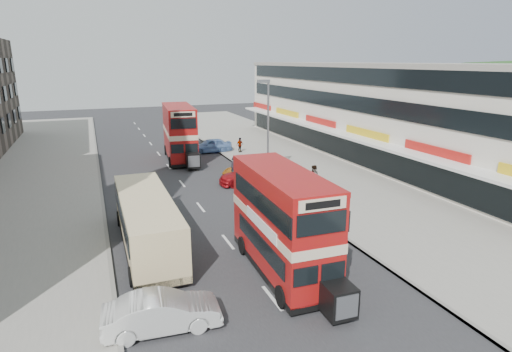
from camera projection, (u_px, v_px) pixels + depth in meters
name	position (u px, v px, depth m)	size (l,w,h in m)	color
ground	(294.00, 326.00, 15.57)	(160.00, 160.00, 0.00)	#28282B
road_surface	(182.00, 184.00, 33.50)	(12.00, 90.00, 0.01)	#28282B
pavement_right	(314.00, 169.00, 37.72)	(12.00, 90.00, 0.15)	gray
pavement_left	(12.00, 201.00, 29.25)	(12.00, 90.00, 0.15)	gray
kerb_left	(101.00, 191.00, 31.33)	(0.20, 90.00, 0.16)	gray
kerb_right	(253.00, 175.00, 35.64)	(0.20, 90.00, 0.16)	gray
commercial_row	(377.00, 111.00, 41.09)	(9.90, 46.20, 9.30)	beige
street_lamp	(267.00, 123.00, 32.74)	(1.00, 0.20, 8.12)	slate
bus_main	(282.00, 222.00, 18.90)	(2.61, 8.59, 4.69)	black
bus_second	(180.00, 133.00, 40.96)	(3.34, 9.53, 5.14)	black
coach	(147.00, 220.00, 21.68)	(2.55, 9.79, 2.59)	black
car_left_front	(162.00, 312.00, 15.18)	(1.48, 4.24, 1.40)	silver
car_right_a	(250.00, 175.00, 33.31)	(2.03, 4.98, 1.45)	#A71016
car_right_b	(247.00, 170.00, 35.27)	(1.97, 4.27, 1.19)	orange
car_right_c	(211.00, 146.00, 44.69)	(1.79, 4.44, 1.51)	#628AC5
pedestrian_near	(313.00, 178.00, 31.01)	(0.72, 0.49, 1.97)	gray
pedestrian_far	(240.00, 145.00, 44.18)	(0.91, 0.38, 1.55)	gray
cyclist	(234.00, 173.00, 34.12)	(0.71, 1.91, 1.99)	gray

